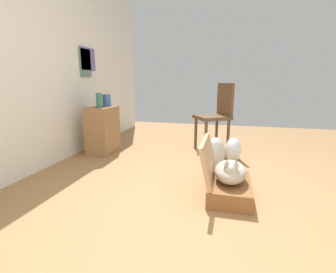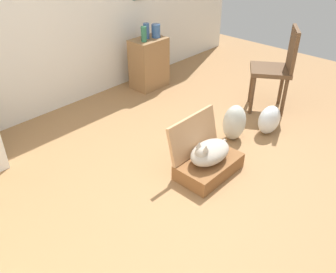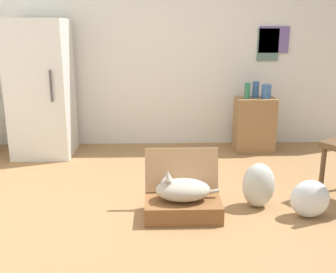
{
  "view_description": "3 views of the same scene",
  "coord_description": "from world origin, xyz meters",
  "px_view_note": "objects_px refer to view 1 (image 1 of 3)",
  "views": [
    {
      "loc": [
        -2.1,
        0.08,
        1.03
      ],
      "look_at": [
        0.01,
        0.61,
        0.54
      ],
      "focal_mm": 26.29,
      "sensor_mm": 36.0,
      "label": 1
    },
    {
      "loc": [
        -2.1,
        -1.45,
        2.05
      ],
      "look_at": [
        -0.04,
        0.47,
        0.26
      ],
      "focal_mm": 37.5,
      "sensor_mm": 36.0,
      "label": 2
    },
    {
      "loc": [
        -0.16,
        -2.93,
        1.49
      ],
      "look_at": [
        -0.05,
        0.66,
        0.51
      ],
      "focal_mm": 42.54,
      "sensor_mm": 36.0,
      "label": 3
    }
  ],
  "objects_px": {
    "plastic_bag_white": "(215,154)",
    "suitcase_base": "(229,188)",
    "vase_round": "(99,100)",
    "cat": "(230,171)",
    "vase_tall": "(100,101)",
    "plastic_bag_clear": "(233,150)",
    "chair": "(217,114)",
    "side_table": "(103,130)",
    "vase_short": "(107,100)"
  },
  "relations": [
    {
      "from": "plastic_bag_white",
      "to": "suitcase_base",
      "type": "bearing_deg",
      "value": -165.11
    },
    {
      "from": "vase_round",
      "to": "suitcase_base",
      "type": "bearing_deg",
      "value": -118.72
    },
    {
      "from": "suitcase_base",
      "to": "plastic_bag_white",
      "type": "xyz_separation_m",
      "value": [
        0.66,
        0.18,
        0.12
      ]
    },
    {
      "from": "cat",
      "to": "vase_tall",
      "type": "bearing_deg",
      "value": 62.94
    },
    {
      "from": "suitcase_base",
      "to": "cat",
      "type": "height_order",
      "value": "cat"
    },
    {
      "from": "vase_tall",
      "to": "vase_round",
      "type": "xyz_separation_m",
      "value": [
        0.12,
        0.08,
        0.0
      ]
    },
    {
      "from": "suitcase_base",
      "to": "plastic_bag_clear",
      "type": "distance_m",
      "value": 1.03
    },
    {
      "from": "plastic_bag_clear",
      "to": "vase_round",
      "type": "relative_size",
      "value": 1.62
    },
    {
      "from": "plastic_bag_white",
      "to": "vase_tall",
      "type": "height_order",
      "value": "vase_tall"
    },
    {
      "from": "vase_round",
      "to": "chair",
      "type": "bearing_deg",
      "value": -71.4
    },
    {
      "from": "side_table",
      "to": "chair",
      "type": "bearing_deg",
      "value": -71.06
    },
    {
      "from": "plastic_bag_white",
      "to": "plastic_bag_clear",
      "type": "bearing_deg",
      "value": -29.56
    },
    {
      "from": "suitcase_base",
      "to": "plastic_bag_white",
      "type": "relative_size",
      "value": 1.57
    },
    {
      "from": "vase_tall",
      "to": "cat",
      "type": "bearing_deg",
      "value": -117.06
    },
    {
      "from": "plastic_bag_clear",
      "to": "vase_short",
      "type": "relative_size",
      "value": 1.86
    },
    {
      "from": "suitcase_base",
      "to": "chair",
      "type": "bearing_deg",
      "value": 8.03
    },
    {
      "from": "plastic_bag_clear",
      "to": "vase_tall",
      "type": "xyz_separation_m",
      "value": [
        -0.14,
        1.8,
        0.61
      ]
    },
    {
      "from": "vase_round",
      "to": "chair",
      "type": "height_order",
      "value": "chair"
    },
    {
      "from": "side_table",
      "to": "vase_round",
      "type": "relative_size",
      "value": 3.4
    },
    {
      "from": "vase_round",
      "to": "chair",
      "type": "relative_size",
      "value": 0.2
    },
    {
      "from": "cat",
      "to": "vase_round",
      "type": "relative_size",
      "value": 2.64
    },
    {
      "from": "chair",
      "to": "side_table",
      "type": "bearing_deg",
      "value": -103.91
    },
    {
      "from": "chair",
      "to": "plastic_bag_white",
      "type": "bearing_deg",
      "value": -30.03
    },
    {
      "from": "plastic_bag_clear",
      "to": "vase_short",
      "type": "xyz_separation_m",
      "value": [
        0.1,
        1.82,
        0.6
      ]
    },
    {
      "from": "plastic_bag_clear",
      "to": "suitcase_base",
      "type": "bearing_deg",
      "value": 178.1
    },
    {
      "from": "cat",
      "to": "vase_short",
      "type": "bearing_deg",
      "value": 57.44
    },
    {
      "from": "vase_short",
      "to": "suitcase_base",
      "type": "bearing_deg",
      "value": -122.31
    },
    {
      "from": "suitcase_base",
      "to": "plastic_bag_clear",
      "type": "xyz_separation_m",
      "value": [
        1.03,
        -0.03,
        0.08
      ]
    },
    {
      "from": "vase_tall",
      "to": "vase_short",
      "type": "relative_size",
      "value": 1.12
    },
    {
      "from": "chair",
      "to": "vase_round",
      "type": "bearing_deg",
      "value": -104.25
    },
    {
      "from": "cat",
      "to": "vase_short",
      "type": "height_order",
      "value": "vase_short"
    },
    {
      "from": "cat",
      "to": "plastic_bag_clear",
      "type": "height_order",
      "value": "cat"
    },
    {
      "from": "cat",
      "to": "plastic_bag_white",
      "type": "height_order",
      "value": "plastic_bag_white"
    },
    {
      "from": "side_table",
      "to": "chair",
      "type": "relative_size",
      "value": 0.67
    },
    {
      "from": "suitcase_base",
      "to": "vase_tall",
      "type": "bearing_deg",
      "value": 63.22
    },
    {
      "from": "vase_tall",
      "to": "chair",
      "type": "height_order",
      "value": "chair"
    },
    {
      "from": "plastic_bag_white",
      "to": "plastic_bag_clear",
      "type": "height_order",
      "value": "plastic_bag_white"
    },
    {
      "from": "vase_short",
      "to": "plastic_bag_clear",
      "type": "bearing_deg",
      "value": -93.18
    },
    {
      "from": "chair",
      "to": "suitcase_base",
      "type": "bearing_deg",
      "value": -24.82
    },
    {
      "from": "cat",
      "to": "vase_round",
      "type": "distance_m",
      "value": 2.17
    },
    {
      "from": "vase_short",
      "to": "chair",
      "type": "bearing_deg",
      "value": -74.73
    },
    {
      "from": "cat",
      "to": "side_table",
      "type": "distance_m",
      "value": 2.08
    },
    {
      "from": "plastic_bag_white",
      "to": "side_table",
      "type": "xyz_separation_m",
      "value": [
        0.35,
        1.64,
        0.14
      ]
    },
    {
      "from": "side_table",
      "to": "vase_round",
      "type": "xyz_separation_m",
      "value": [
        0.0,
        0.03,
        0.43
      ]
    },
    {
      "from": "vase_short",
      "to": "cat",
      "type": "bearing_deg",
      "value": -122.56
    },
    {
      "from": "plastic_bag_clear",
      "to": "vase_short",
      "type": "bearing_deg",
      "value": 86.82
    },
    {
      "from": "vase_short",
      "to": "vase_round",
      "type": "height_order",
      "value": "vase_round"
    },
    {
      "from": "cat",
      "to": "plastic_bag_white",
      "type": "distance_m",
      "value": 0.69
    },
    {
      "from": "plastic_bag_white",
      "to": "vase_tall",
      "type": "relative_size",
      "value": 2.05
    },
    {
      "from": "plastic_bag_white",
      "to": "chair",
      "type": "height_order",
      "value": "chair"
    }
  ]
}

